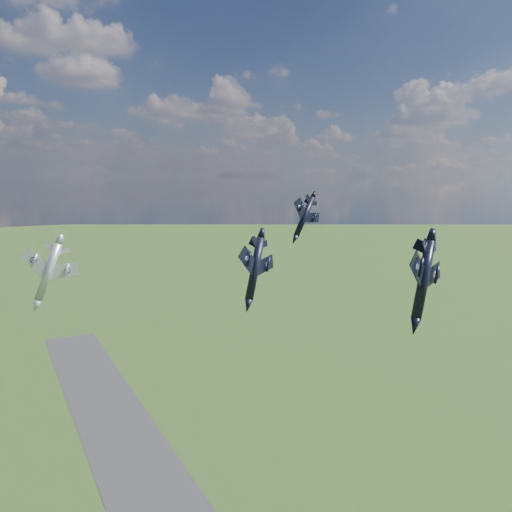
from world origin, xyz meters
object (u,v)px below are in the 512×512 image
jet_lead_navy (255,268)px  jet_high_navy (304,217)px  jet_left_silver (48,272)px  jet_right_navy (423,279)px

jet_lead_navy → jet_high_navy: (19.52, 14.76, 6.79)m
jet_lead_navy → jet_left_silver: (-30.04, 17.15, -0.74)m
jet_lead_navy → jet_right_navy: bearing=-70.9°
jet_right_navy → jet_lead_navy: bearing=114.0°
jet_right_navy → jet_left_silver: jet_right_navy is taller
jet_high_navy → jet_lead_navy: bearing=-154.5°
jet_lead_navy → jet_high_navy: size_ratio=1.16×
jet_left_silver → jet_high_navy: bearing=9.4°
jet_right_navy → jet_left_silver: 60.36m
jet_lead_navy → jet_left_silver: 34.60m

